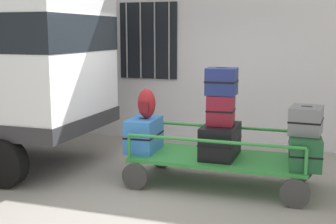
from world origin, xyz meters
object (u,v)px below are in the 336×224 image
at_px(suitcase_left_bottom, 144,135).
at_px(backpack, 146,104).
at_px(suitcase_midleft_bottom, 220,141).
at_px(suitcase_midleft_top, 222,81).
at_px(suitcase_midleft_middle, 221,110).
at_px(luggage_cart, 220,161).
at_px(suitcase_center_bottom, 305,149).
at_px(suitcase_center_middle, 306,120).

bearing_deg(suitcase_left_bottom, backpack, -16.47).
relative_size(suitcase_midleft_bottom, backpack, 1.78).
bearing_deg(suitcase_midleft_top, suitcase_midleft_middle, -90.00).
xyz_separation_m(luggage_cart, suitcase_center_bottom, (1.15, -0.00, 0.27)).
bearing_deg(suitcase_midleft_middle, suitcase_center_bottom, -0.09).
bearing_deg(backpack, suitcase_center_bottom, 1.01).
bearing_deg(backpack, suitcase_midleft_top, 2.98).
relative_size(suitcase_left_bottom, suitcase_midleft_bottom, 0.88).
height_order(suitcase_midleft_middle, backpack, backpack).
bearing_deg(suitcase_midleft_middle, suitcase_midleft_bottom, 90.00).
distance_m(suitcase_midleft_bottom, suitcase_center_middle, 1.20).
relative_size(luggage_cart, backpack, 5.74).
bearing_deg(suitcase_midleft_bottom, luggage_cart, -90.00).
height_order(luggage_cart, suitcase_midleft_middle, suitcase_midleft_middle).
bearing_deg(suitcase_center_bottom, backpack, -178.99).
distance_m(luggage_cart, suitcase_midleft_middle, 0.74).
distance_m(suitcase_midleft_top, suitcase_center_middle, 1.24).
bearing_deg(suitcase_center_bottom, luggage_cart, 179.75).
distance_m(suitcase_midleft_bottom, backpack, 1.20).
bearing_deg(suitcase_center_bottom, suitcase_midleft_bottom, 179.41).
relative_size(luggage_cart, suitcase_center_middle, 4.60).
bearing_deg(backpack, suitcase_midleft_middle, 2.16).
bearing_deg(suitcase_midleft_bottom, suitcase_left_bottom, -178.18).
height_order(suitcase_center_bottom, suitcase_center_middle, suitcase_center_middle).
bearing_deg(suitcase_center_bottom, suitcase_midleft_middle, 179.91).
bearing_deg(suitcase_midleft_bottom, suitcase_midleft_middle, -90.00).
bearing_deg(luggage_cart, suitcase_midleft_top, 90.00).
distance_m(suitcase_midleft_bottom, suitcase_center_bottom, 1.15).
height_order(luggage_cart, backpack, backpack).
height_order(suitcase_midleft_top, suitcase_center_bottom, suitcase_midleft_top).
xyz_separation_m(suitcase_midleft_top, backpack, (-1.10, -0.06, -0.36)).
distance_m(suitcase_left_bottom, suitcase_center_middle, 2.32).
height_order(suitcase_midleft_top, backpack, suitcase_midleft_top).
distance_m(suitcase_center_middle, backpack, 2.25).
xyz_separation_m(suitcase_left_bottom, suitcase_midleft_top, (1.15, 0.04, 0.83)).
bearing_deg(backpack, suitcase_midleft_bottom, 2.68).
relative_size(suitcase_midleft_middle, suitcase_midleft_top, 0.97).
bearing_deg(suitcase_midleft_middle, backpack, -177.84).
relative_size(suitcase_left_bottom, suitcase_center_bottom, 0.73).
distance_m(suitcase_left_bottom, backpack, 0.47).
height_order(suitcase_midleft_bottom, suitcase_midleft_top, suitcase_midleft_top).
bearing_deg(suitcase_midleft_bottom, backpack, -177.32).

